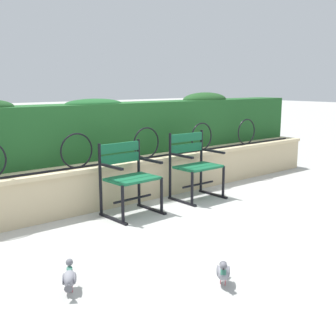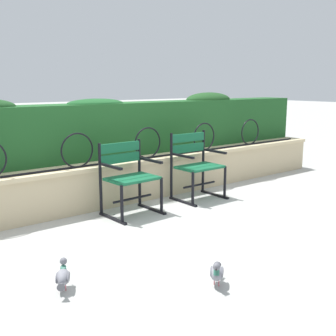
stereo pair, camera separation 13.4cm
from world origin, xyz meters
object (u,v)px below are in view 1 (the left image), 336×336
(park_chair_right, at_px, (194,164))
(pigeon_near_chairs, at_px, (223,271))
(pigeon_far_side, at_px, (69,278))
(park_chair_left, at_px, (128,176))

(park_chair_right, height_order, pigeon_near_chairs, park_chair_right)
(pigeon_far_side, bearing_deg, park_chair_left, 42.16)
(park_chair_left, height_order, park_chair_right, park_chair_right)
(pigeon_near_chairs, xyz_separation_m, pigeon_far_side, (-0.96, 0.65, 0.00))
(park_chair_left, xyz_separation_m, pigeon_near_chairs, (-0.48, -1.97, -0.35))
(park_chair_left, distance_m, park_chair_right, 1.09)
(park_chair_left, distance_m, pigeon_near_chairs, 2.05)
(park_chair_right, bearing_deg, pigeon_far_side, -152.28)
(pigeon_near_chairs, distance_m, pigeon_far_side, 1.17)
(park_chair_right, xyz_separation_m, pigeon_near_chairs, (-1.57, -1.99, -0.36))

